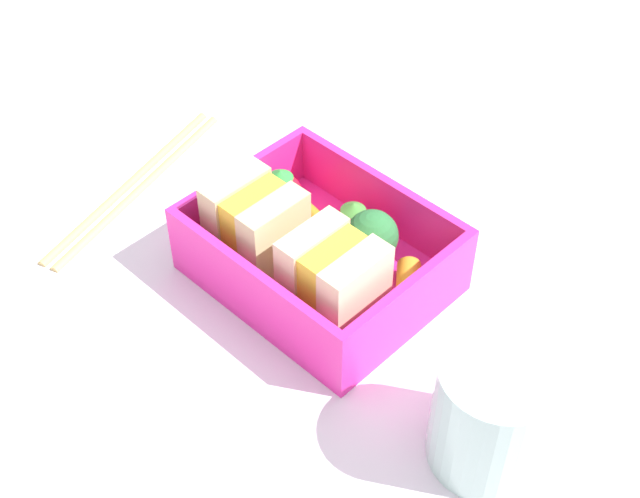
{
  "coord_description": "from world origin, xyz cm",
  "views": [
    {
      "loc": [
        -29.02,
        29.77,
        43.54
      ],
      "look_at": [
        0.0,
        0.0,
        2.7
      ],
      "focal_mm": 50.0,
      "sensor_mm": 36.0,
      "label": 1
    }
  ],
  "objects_px": {
    "sandwich_center_left": "(256,226)",
    "broccoli_floret": "(372,237)",
    "strawberry_far_left": "(281,193)",
    "chopstick_pair": "(135,183)",
    "strawberry_left": "(353,225)",
    "carrot_stick_left": "(408,286)",
    "drinking_glass": "(493,413)",
    "carrot_stick_far_left": "(316,217)",
    "sandwich_left": "(333,280)"
  },
  "relations": [
    {
      "from": "strawberry_left",
      "to": "strawberry_far_left",
      "type": "bearing_deg",
      "value": 11.46
    },
    {
      "from": "strawberry_left",
      "to": "broccoli_floret",
      "type": "bearing_deg",
      "value": 161.55
    },
    {
      "from": "carrot_stick_far_left",
      "to": "carrot_stick_left",
      "type": "bearing_deg",
      "value": 175.15
    },
    {
      "from": "sandwich_center_left",
      "to": "chopstick_pair",
      "type": "xyz_separation_m",
      "value": [
        0.13,
        0.01,
        -0.04
      ]
    },
    {
      "from": "carrot_stick_left",
      "to": "chopstick_pair",
      "type": "relative_size",
      "value": 0.2
    },
    {
      "from": "sandwich_left",
      "to": "broccoli_floret",
      "type": "height_order",
      "value": "sandwich_left"
    },
    {
      "from": "sandwich_center_left",
      "to": "broccoli_floret",
      "type": "distance_m",
      "value": 0.08
    },
    {
      "from": "carrot_stick_left",
      "to": "sandwich_left",
      "type": "bearing_deg",
      "value": 61.04
    },
    {
      "from": "carrot_stick_left",
      "to": "strawberry_left",
      "type": "bearing_deg",
      "value": -11.07
    },
    {
      "from": "sandwich_center_left",
      "to": "strawberry_left",
      "type": "xyz_separation_m",
      "value": [
        -0.03,
        -0.06,
        -0.01
      ]
    },
    {
      "from": "strawberry_far_left",
      "to": "drinking_glass",
      "type": "relative_size",
      "value": 0.49
    },
    {
      "from": "broccoli_floret",
      "to": "chopstick_pair",
      "type": "height_order",
      "value": "broccoli_floret"
    },
    {
      "from": "broccoli_floret",
      "to": "drinking_glass",
      "type": "distance_m",
      "value": 0.15
    },
    {
      "from": "sandwich_center_left",
      "to": "strawberry_far_left",
      "type": "relative_size",
      "value": 1.61
    },
    {
      "from": "carrot_stick_far_left",
      "to": "broccoli_floret",
      "type": "bearing_deg",
      "value": 175.77
    },
    {
      "from": "carrot_stick_far_left",
      "to": "chopstick_pair",
      "type": "xyz_separation_m",
      "value": [
        0.13,
        0.06,
        -0.01
      ]
    },
    {
      "from": "carrot_stick_far_left",
      "to": "strawberry_far_left",
      "type": "bearing_deg",
      "value": 16.25
    },
    {
      "from": "drinking_glass",
      "to": "sandwich_center_left",
      "type": "bearing_deg",
      "value": -2.45
    },
    {
      "from": "strawberry_far_left",
      "to": "drinking_glass",
      "type": "distance_m",
      "value": 0.23
    },
    {
      "from": "strawberry_left",
      "to": "chopstick_pair",
      "type": "height_order",
      "value": "strawberry_left"
    },
    {
      "from": "strawberry_left",
      "to": "drinking_glass",
      "type": "relative_size",
      "value": 0.47
    },
    {
      "from": "drinking_glass",
      "to": "strawberry_left",
      "type": "bearing_deg",
      "value": -21.61
    },
    {
      "from": "strawberry_left",
      "to": "drinking_glass",
      "type": "xyz_separation_m",
      "value": [
        -0.16,
        0.06,
        0.01
      ]
    },
    {
      "from": "drinking_glass",
      "to": "broccoli_floret",
      "type": "bearing_deg",
      "value": -22.14
    },
    {
      "from": "strawberry_far_left",
      "to": "broccoli_floret",
      "type": "bearing_deg",
      "value": -177.45
    },
    {
      "from": "sandwich_center_left",
      "to": "drinking_glass",
      "type": "height_order",
      "value": "drinking_glass"
    },
    {
      "from": "broccoli_floret",
      "to": "drinking_glass",
      "type": "height_order",
      "value": "drinking_glass"
    },
    {
      "from": "strawberry_left",
      "to": "sandwich_center_left",
      "type": "bearing_deg",
      "value": 58.15
    },
    {
      "from": "sandwich_left",
      "to": "drinking_glass",
      "type": "relative_size",
      "value": 0.79
    },
    {
      "from": "carrot_stick_left",
      "to": "drinking_glass",
      "type": "relative_size",
      "value": 0.53
    },
    {
      "from": "strawberry_left",
      "to": "chopstick_pair",
      "type": "distance_m",
      "value": 0.18
    },
    {
      "from": "sandwich_center_left",
      "to": "strawberry_far_left",
      "type": "height_order",
      "value": "sandwich_center_left"
    },
    {
      "from": "carrot_stick_left",
      "to": "sandwich_center_left",
      "type": "bearing_deg",
      "value": 25.16
    },
    {
      "from": "carrot_stick_far_left",
      "to": "drinking_glass",
      "type": "distance_m",
      "value": 0.2
    },
    {
      "from": "sandwich_center_left",
      "to": "carrot_stick_left",
      "type": "height_order",
      "value": "sandwich_center_left"
    },
    {
      "from": "carrot_stick_left",
      "to": "strawberry_far_left",
      "type": "xyz_separation_m",
      "value": [
        0.12,
        0.0,
        0.01
      ]
    },
    {
      "from": "strawberry_far_left",
      "to": "chopstick_pair",
      "type": "xyz_separation_m",
      "value": [
        0.11,
        0.05,
        -0.02
      ]
    },
    {
      "from": "carrot_stick_left",
      "to": "strawberry_far_left",
      "type": "height_order",
      "value": "strawberry_far_left"
    },
    {
      "from": "carrot_stick_left",
      "to": "carrot_stick_far_left",
      "type": "distance_m",
      "value": 0.09
    },
    {
      "from": "chopstick_pair",
      "to": "strawberry_left",
      "type": "bearing_deg",
      "value": -159.78
    },
    {
      "from": "carrot_stick_left",
      "to": "drinking_glass",
      "type": "bearing_deg",
      "value": 152.89
    },
    {
      "from": "drinking_glass",
      "to": "strawberry_far_left",
      "type": "bearing_deg",
      "value": -13.46
    },
    {
      "from": "sandwich_center_left",
      "to": "carrot_stick_left",
      "type": "xyz_separation_m",
      "value": [
        -0.09,
        -0.04,
        -0.02
      ]
    },
    {
      "from": "sandwich_left",
      "to": "chopstick_pair",
      "type": "xyz_separation_m",
      "value": [
        0.2,
        0.01,
        -0.04
      ]
    },
    {
      "from": "carrot_stick_left",
      "to": "drinking_glass",
      "type": "distance_m",
      "value": 0.12
    },
    {
      "from": "sandwich_left",
      "to": "carrot_stick_far_left",
      "type": "bearing_deg",
      "value": -38.16
    },
    {
      "from": "sandwich_left",
      "to": "carrot_stick_far_left",
      "type": "relative_size",
      "value": 1.1
    },
    {
      "from": "broccoli_floret",
      "to": "carrot_stick_far_left",
      "type": "bearing_deg",
      "value": -4.23
    },
    {
      "from": "carrot_stick_left",
      "to": "broccoli_floret",
      "type": "xyz_separation_m",
      "value": [
        0.04,
        -0.0,
        0.02
      ]
    },
    {
      "from": "sandwich_left",
      "to": "strawberry_left",
      "type": "distance_m",
      "value": 0.07
    }
  ]
}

